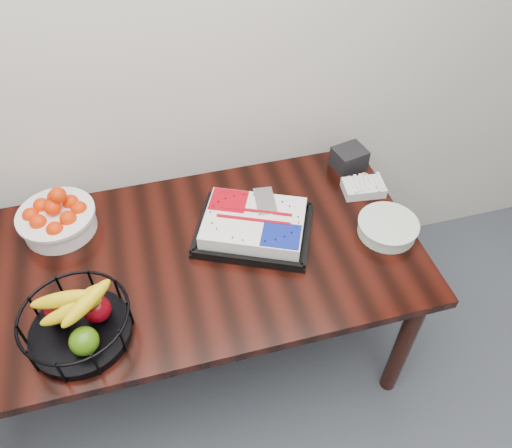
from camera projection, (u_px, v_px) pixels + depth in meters
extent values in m
plane|color=silver|center=(141.00, 44.00, 1.77)|extent=(5.00, 0.00, 5.00)
cube|color=black|center=(183.00, 260.00, 1.89)|extent=(1.80, 0.90, 0.04)
cylinder|color=black|center=(403.00, 344.00, 2.06)|extent=(0.07, 0.07, 0.71)
cylinder|color=black|center=(338.00, 220.00, 2.55)|extent=(0.07, 0.07, 0.71)
cube|color=black|center=(254.00, 231.00, 1.95)|extent=(0.54, 0.49, 0.02)
cube|color=white|center=(254.00, 224.00, 1.92)|extent=(0.46, 0.42, 0.07)
cube|color=#A10311|center=(221.00, 209.00, 1.93)|extent=(0.18, 0.17, 0.00)
cube|color=navy|center=(288.00, 226.00, 1.87)|extent=(0.18, 0.17, 0.00)
cube|color=silver|center=(255.00, 199.00, 1.96)|extent=(0.09, 0.16, 0.00)
cylinder|color=white|center=(59.00, 221.00, 1.94)|extent=(0.28, 0.28, 0.09)
cylinder|color=white|center=(56.00, 214.00, 1.91)|extent=(0.30, 0.30, 0.01)
cylinder|color=black|center=(81.00, 332.00, 1.63)|extent=(0.33, 0.33, 0.03)
torus|color=black|center=(73.00, 315.00, 1.56)|extent=(0.35, 0.35, 0.01)
cylinder|color=white|center=(387.00, 228.00, 1.94)|extent=(0.23, 0.23, 0.05)
cylinder|color=white|center=(389.00, 223.00, 1.92)|extent=(0.24, 0.24, 0.01)
cube|color=silver|center=(363.00, 188.00, 2.11)|extent=(0.18, 0.13, 0.04)
cube|color=black|center=(349.00, 158.00, 2.20)|extent=(0.15, 0.14, 0.10)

